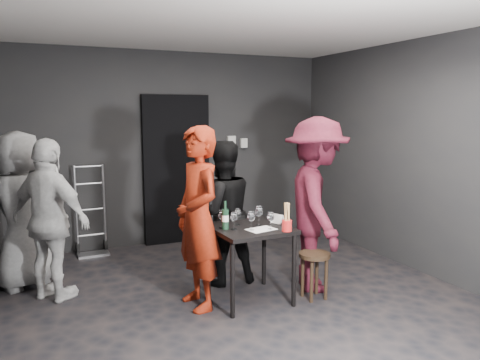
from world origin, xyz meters
name	(u,v)px	position (x,y,z in m)	size (l,w,h in m)	color
floor	(248,304)	(0.00, 0.00, 0.00)	(4.50, 5.00, 0.02)	black
ceiling	(249,18)	(0.00, 0.00, 2.70)	(4.50, 5.00, 0.02)	silver
wall_back	(175,148)	(0.00, 2.50, 1.35)	(4.50, 0.04, 2.70)	black
wall_front	(479,227)	(0.00, -2.50, 1.35)	(4.50, 0.04, 2.70)	black
wall_right	(429,158)	(2.25, 0.00, 1.35)	(0.04, 5.00, 2.70)	black
doorway	(177,170)	(0.00, 2.44, 1.05)	(0.95, 0.10, 2.10)	black
wallbox_upper	(231,140)	(0.85, 2.45, 1.45)	(0.12, 0.06, 0.12)	#B7B7B2
wallbox_lower	(244,143)	(1.05, 2.45, 1.40)	(0.10, 0.06, 0.14)	#B7B7B2
hand_truck	(92,238)	(-1.20, 2.33, 0.22)	(0.39, 0.34, 1.18)	#B2B2B7
tasting_table	(250,236)	(0.06, 0.10, 0.65)	(0.72, 0.72, 0.75)	black
stool	(315,263)	(0.67, -0.13, 0.36)	(0.31, 0.31, 0.47)	black
server_red	(198,203)	(-0.45, 0.16, 1.01)	(0.74, 0.48, 2.02)	maroon
woman_black	(222,210)	(-0.01, 0.66, 0.81)	(0.79, 0.43, 1.63)	black
man_maroon	(317,186)	(0.83, 0.11, 1.10)	(1.43, 0.66, 2.21)	#46101D
bystander_cream	(50,214)	(-1.73, 0.91, 0.87)	(1.02, 0.49, 1.75)	silver
bystander_grey	(21,201)	(-2.00, 1.40, 0.93)	(0.91, 0.50, 1.87)	gray
tasting_mat	(261,229)	(0.11, -0.05, 0.75)	(0.27, 0.18, 0.00)	white
wine_glass_a	(234,220)	(-0.12, 0.06, 0.84)	(0.07, 0.07, 0.19)	white
wine_glass_b	(222,218)	(-0.21, 0.16, 0.85)	(0.07, 0.07, 0.20)	white
wine_glass_c	(238,216)	(-0.02, 0.22, 0.84)	(0.07, 0.07, 0.18)	white
wine_glass_d	(251,220)	(0.01, -0.04, 0.85)	(0.08, 0.08, 0.20)	white
wine_glass_e	(270,220)	(0.20, -0.08, 0.84)	(0.07, 0.07, 0.19)	white
wine_glass_f	(259,215)	(0.16, 0.10, 0.86)	(0.08, 0.08, 0.22)	white
wine_bottle	(225,218)	(-0.19, 0.11, 0.86)	(0.07, 0.07, 0.27)	black
breadstick_cup	(287,217)	(0.31, -0.19, 0.88)	(0.09, 0.09, 0.29)	red
reserved_card	(277,219)	(0.36, 0.11, 0.80)	(0.08, 0.13, 0.10)	white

